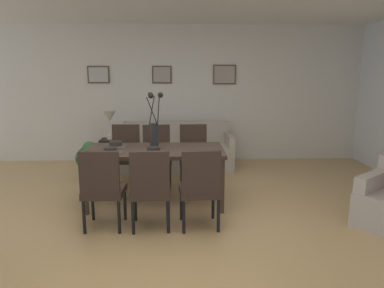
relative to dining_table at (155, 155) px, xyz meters
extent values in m
plane|color=tan|center=(0.24, -0.76, -0.66)|extent=(9.00, 9.00, 0.00)
cube|color=silver|center=(0.24, 2.49, 0.64)|extent=(9.00, 0.10, 2.60)
cube|color=#3D2D23|center=(0.00, 0.00, 0.05)|extent=(1.80, 0.89, 0.05)
cube|color=#3D2D23|center=(0.84, 0.39, -0.32)|extent=(0.07, 0.07, 0.69)
cube|color=#3D2D23|center=(-0.84, 0.39, -0.32)|extent=(0.07, 0.07, 0.69)
cube|color=#3D2D23|center=(0.84, -0.39, -0.32)|extent=(0.07, 0.07, 0.69)
cube|color=#3D2D23|center=(-0.84, -0.39, -0.32)|extent=(0.07, 0.07, 0.69)
cube|color=#33261E|center=(-0.52, -0.76, -0.24)|extent=(0.45, 0.45, 0.08)
cube|color=#33261E|center=(-0.52, -0.95, 0.02)|extent=(0.42, 0.07, 0.48)
cylinder|color=black|center=(-0.33, -0.57, -0.47)|extent=(0.04, 0.04, 0.38)
cylinder|color=black|center=(-0.71, -0.56, -0.47)|extent=(0.04, 0.04, 0.38)
cylinder|color=black|center=(-0.33, -0.95, -0.47)|extent=(0.04, 0.04, 0.38)
cylinder|color=black|center=(-0.71, -0.94, -0.47)|extent=(0.04, 0.04, 0.38)
cube|color=#33261E|center=(-0.52, 0.80, -0.24)|extent=(0.45, 0.45, 0.08)
cube|color=#33261E|center=(-0.51, 0.99, 0.02)|extent=(0.42, 0.07, 0.48)
cylinder|color=black|center=(-0.71, 0.61, -0.47)|extent=(0.04, 0.04, 0.38)
cylinder|color=black|center=(-0.33, 0.60, -0.47)|extent=(0.04, 0.04, 0.38)
cylinder|color=black|center=(-0.70, 0.99, -0.47)|extent=(0.04, 0.04, 0.38)
cylinder|color=black|center=(-0.32, 0.98, -0.47)|extent=(0.04, 0.04, 0.38)
cube|color=#33261E|center=(0.00, -0.78, -0.24)|extent=(0.46, 0.46, 0.08)
cube|color=#33261E|center=(0.01, -0.97, 0.02)|extent=(0.42, 0.08, 0.48)
cylinder|color=black|center=(0.18, -0.58, -0.47)|extent=(0.04, 0.04, 0.38)
cylinder|color=black|center=(-0.20, -0.60, -0.47)|extent=(0.04, 0.04, 0.38)
cylinder|color=black|center=(0.20, -0.96, -0.47)|extent=(0.04, 0.04, 0.38)
cylinder|color=black|center=(-0.18, -0.98, -0.47)|extent=(0.04, 0.04, 0.38)
cube|color=#33261E|center=(-0.02, 0.75, -0.24)|extent=(0.46, 0.46, 0.08)
cube|color=#33261E|center=(-0.03, 0.94, 0.02)|extent=(0.42, 0.08, 0.48)
cylinder|color=black|center=(-0.20, 0.55, -0.47)|extent=(0.04, 0.04, 0.38)
cylinder|color=black|center=(0.18, 0.57, -0.47)|extent=(0.04, 0.04, 0.38)
cylinder|color=black|center=(-0.22, 0.93, -0.47)|extent=(0.04, 0.04, 0.38)
cylinder|color=black|center=(0.16, 0.95, -0.47)|extent=(0.04, 0.04, 0.38)
cube|color=#33261E|center=(0.54, -0.77, -0.24)|extent=(0.47, 0.47, 0.08)
cube|color=#33261E|center=(0.56, -0.96, 0.02)|extent=(0.42, 0.09, 0.48)
cylinder|color=black|center=(0.72, -0.57, -0.47)|extent=(0.04, 0.04, 0.38)
cylinder|color=black|center=(0.34, -0.59, -0.47)|extent=(0.04, 0.04, 0.38)
cylinder|color=black|center=(0.75, -0.95, -0.47)|extent=(0.04, 0.04, 0.38)
cylinder|color=black|center=(0.37, -0.97, -0.47)|extent=(0.04, 0.04, 0.38)
cube|color=#33261E|center=(0.54, 0.78, -0.24)|extent=(0.44, 0.44, 0.08)
cube|color=#33261E|center=(0.54, 0.97, 0.02)|extent=(0.42, 0.06, 0.48)
cylinder|color=black|center=(0.36, 0.59, -0.47)|extent=(0.04, 0.04, 0.38)
cylinder|color=black|center=(0.74, 0.59, -0.47)|extent=(0.04, 0.04, 0.38)
cylinder|color=black|center=(0.35, 0.97, -0.47)|extent=(0.04, 0.04, 0.38)
cylinder|color=black|center=(0.73, 0.97, -0.47)|extent=(0.04, 0.04, 0.38)
cylinder|color=#232326|center=(0.00, 0.00, 0.25)|extent=(0.11, 0.11, 0.34)
cylinder|color=black|center=(0.06, 0.02, 0.58)|extent=(0.05, 0.12, 0.37)
sphere|color=black|center=(0.09, 0.03, 0.78)|extent=(0.07, 0.07, 0.07)
cylinder|color=black|center=(-0.03, 0.05, 0.58)|extent=(0.08, 0.05, 0.38)
sphere|color=black|center=(-0.05, 0.08, 0.78)|extent=(0.07, 0.07, 0.07)
cylinder|color=black|center=(-0.02, -0.06, 0.58)|extent=(0.15, 0.06, 0.36)
sphere|color=black|center=(-0.03, -0.09, 0.78)|extent=(0.07, 0.07, 0.07)
cylinder|color=#4C4742|center=(-0.54, -0.20, 0.08)|extent=(0.32, 0.32, 0.01)
cylinder|color=#2D2826|center=(-0.54, -0.20, 0.11)|extent=(0.17, 0.17, 0.06)
cylinder|color=black|center=(-0.54, -0.20, 0.13)|extent=(0.13, 0.13, 0.04)
cylinder|color=#4C4742|center=(-0.54, 0.20, 0.08)|extent=(0.32, 0.32, 0.01)
cylinder|color=#2D2826|center=(-0.54, 0.20, 0.11)|extent=(0.17, 0.17, 0.06)
cylinder|color=black|center=(-0.54, 0.20, 0.13)|extent=(0.13, 0.13, 0.04)
cylinder|color=#4C4742|center=(0.00, -0.20, 0.08)|extent=(0.32, 0.32, 0.01)
cylinder|color=#2D2826|center=(0.00, -0.20, 0.11)|extent=(0.17, 0.17, 0.06)
cylinder|color=black|center=(0.00, -0.20, 0.13)|extent=(0.13, 0.13, 0.04)
cube|color=#B2A899|center=(0.28, 1.83, -0.45)|extent=(2.00, 0.84, 0.42)
cube|color=#B2A899|center=(0.28, 2.17, -0.05)|extent=(2.00, 0.16, 0.38)
cube|color=#B2A899|center=(1.23, 1.83, -0.14)|extent=(0.10, 0.84, 0.20)
cube|color=#B2A899|center=(-0.67, 1.83, -0.14)|extent=(0.10, 0.84, 0.20)
cube|color=black|center=(-0.93, 1.92, -0.40)|extent=(0.36, 0.36, 0.52)
cylinder|color=beige|center=(-0.93, 1.92, -0.10)|extent=(0.12, 0.12, 0.08)
cylinder|color=beige|center=(-0.93, 1.92, 0.08)|extent=(0.02, 0.02, 0.30)
cone|color=beige|center=(-0.93, 1.92, 0.28)|extent=(0.22, 0.22, 0.18)
cube|color=#ADA399|center=(2.58, -0.69, -0.17)|extent=(0.62, 0.53, 0.18)
cube|color=#473828|center=(-1.20, 2.42, 1.01)|extent=(0.41, 0.02, 0.32)
cube|color=#B2B2AD|center=(-1.20, 2.41, 1.01)|extent=(0.36, 0.01, 0.27)
cube|color=#473828|center=(0.00, 2.42, 1.01)|extent=(0.37, 0.02, 0.33)
cube|color=#9E9389|center=(0.00, 2.41, 1.01)|extent=(0.32, 0.01, 0.28)
cube|color=#473828|center=(1.20, 2.42, 1.01)|extent=(0.44, 0.02, 0.37)
cube|color=#9E9389|center=(1.20, 2.41, 1.01)|extent=(0.39, 0.01, 0.32)
cylinder|color=silver|center=(-1.12, 0.94, -0.55)|extent=(0.24, 0.24, 0.22)
sphere|color=#2D6633|center=(-1.12, 0.94, -0.26)|extent=(0.36, 0.36, 0.36)
sphere|color=#2D6633|center=(-1.07, 0.91, -0.10)|extent=(0.22, 0.22, 0.22)
camera|label=1|loc=(0.33, -4.76, 1.09)|focal=34.68mm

